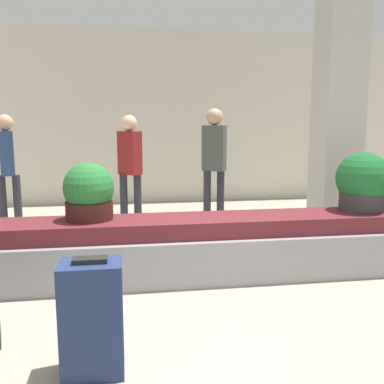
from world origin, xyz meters
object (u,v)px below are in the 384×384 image
object	(u,v)px
potted_plant_0	(89,193)
traveler_2	(214,157)
potted_plant_1	(363,183)
traveler_0	(130,162)
pillar	(338,115)
suitcase_3	(92,318)
traveler_1	(7,162)

from	to	relation	value
potted_plant_0	traveler_2	xyz separation A→B (m)	(1.62, 1.96, 0.18)
potted_plant_1	traveler_0	xyz separation A→B (m)	(-2.37, 2.09, 0.07)
traveler_0	pillar	bearing A→B (deg)	-154.90
suitcase_3	potted_plant_1	xyz separation A→B (m)	(2.66, 1.61, 0.54)
suitcase_3	traveler_0	bearing A→B (deg)	85.41
pillar	suitcase_3	bearing A→B (deg)	-136.73
potted_plant_0	potted_plant_1	bearing A→B (deg)	-0.23
suitcase_3	traveler_0	xyz separation A→B (m)	(0.29, 3.70, 0.61)
suitcase_3	traveler_2	distance (m)	3.93
suitcase_3	potted_plant_0	distance (m)	1.70
potted_plant_0	traveler_2	distance (m)	2.54
potted_plant_1	pillar	bearing A→B (deg)	76.43
pillar	potted_plant_1	size ratio (longest dim) A/B	5.20
pillar	potted_plant_0	bearing A→B (deg)	-159.60
potted_plant_0	traveler_1	world-z (taller)	traveler_1
traveler_2	traveler_0	bearing A→B (deg)	-154.82
traveler_0	traveler_2	bearing A→B (deg)	-141.23
traveler_1	potted_plant_0	bearing A→B (deg)	-164.08
pillar	suitcase_3	world-z (taller)	pillar
potted_plant_1	potted_plant_0	bearing A→B (deg)	179.77
traveler_0	traveler_1	bearing A→B (deg)	39.97
pillar	suitcase_3	distance (m)	4.22
potted_plant_1	traveler_1	xyz separation A→B (m)	(-4.07, 2.23, 0.08)
pillar	traveler_2	xyz separation A→B (m)	(-1.44, 0.82, -0.57)
suitcase_3	traveler_0	world-z (taller)	traveler_0
potted_plant_1	traveler_2	bearing A→B (deg)	120.67
traveler_2	potted_plant_0	bearing A→B (deg)	-98.50
potted_plant_0	potted_plant_1	world-z (taller)	potted_plant_1
pillar	traveler_1	xyz separation A→B (m)	(-4.35, 1.08, -0.64)
pillar	suitcase_3	size ratio (longest dim) A/B	4.41
potted_plant_0	pillar	bearing A→B (deg)	20.40
traveler_0	suitcase_3	bearing A→B (deg)	130.27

